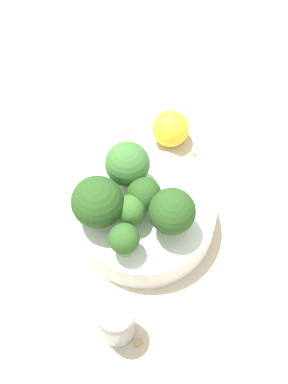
{
  "coord_description": "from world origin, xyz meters",
  "views": [
    {
      "loc": [
        -0.04,
        0.29,
        0.54
      ],
      "look_at": [
        0.0,
        0.0,
        0.07
      ],
      "focal_mm": 50.0,
      "sensor_mm": 36.0,
      "label": 1
    }
  ],
  "objects": [
    {
      "name": "broccoli_floret_0",
      "position": [
        0.0,
        0.0,
        0.06
      ],
      "size": [
        0.04,
        0.04,
        0.05
      ],
      "color": "#8EB770",
      "rests_on": "bowl"
    },
    {
      "name": "broccoli_floret_1",
      "position": [
        0.01,
        0.02,
        0.06
      ],
      "size": [
        0.03,
        0.03,
        0.04
      ],
      "color": "#7A9E5B",
      "rests_on": "bowl"
    },
    {
      "name": "pepper_shaker",
      "position": [
        0.01,
        0.13,
        0.03
      ],
      "size": [
        0.04,
        0.04,
        0.06
      ],
      "color": "#B2B7BC",
      "rests_on": "ground_plane"
    },
    {
      "name": "bowl",
      "position": [
        0.0,
        0.0,
        0.02
      ],
      "size": [
        0.16,
        0.16,
        0.04
      ],
      "primitive_type": "cylinder",
      "color": "white",
      "rests_on": "ground_plane"
    },
    {
      "name": "broccoli_floret_2",
      "position": [
        0.02,
        -0.03,
        0.07
      ],
      "size": [
        0.05,
        0.05,
        0.06
      ],
      "color": "#84AD66",
      "rests_on": "bowl"
    },
    {
      "name": "almond_crumb_1",
      "position": [
        -0.05,
        -0.11,
        0.0
      ],
      "size": [
        0.01,
        0.0,
        0.01
      ],
      "primitive_type": "cube",
      "rotation": [
        0.0,
        0.0,
        3.12
      ],
      "color": "tan",
      "rests_on": "ground_plane"
    },
    {
      "name": "almond_crumb_0",
      "position": [
        -0.01,
        0.14,
        0.0
      ],
      "size": [
        0.01,
        0.01,
        0.01
      ],
      "primitive_type": "cube",
      "rotation": [
        0.0,
        0.0,
        0.63
      ],
      "color": "tan",
      "rests_on": "ground_plane"
    },
    {
      "name": "lemon_wedge",
      "position": [
        -0.02,
        -0.13,
        0.02
      ],
      "size": [
        0.05,
        0.05,
        0.05
      ],
      "primitive_type": "sphere",
      "color": "yellow",
      "rests_on": "ground_plane"
    },
    {
      "name": "ground_plane",
      "position": [
        0.0,
        0.0,
        0.0
      ],
      "size": [
        3.0,
        3.0,
        0.0
      ],
      "primitive_type": "plane",
      "color": "beige"
    },
    {
      "name": "broccoli_floret_4",
      "position": [
        0.01,
        0.05,
        0.06
      ],
      "size": [
        0.03,
        0.03,
        0.04
      ],
      "color": "#84AD66",
      "rests_on": "bowl"
    },
    {
      "name": "broccoli_floret_3",
      "position": [
        0.05,
        0.02,
        0.07
      ],
      "size": [
        0.05,
        0.05,
        0.06
      ],
      "color": "#7A9E5B",
      "rests_on": "bowl"
    },
    {
      "name": "broccoli_floret_5",
      "position": [
        -0.03,
        0.02,
        0.07
      ],
      "size": [
        0.05,
        0.05,
        0.06
      ],
      "color": "#7A9E5B",
      "rests_on": "bowl"
    }
  ]
}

